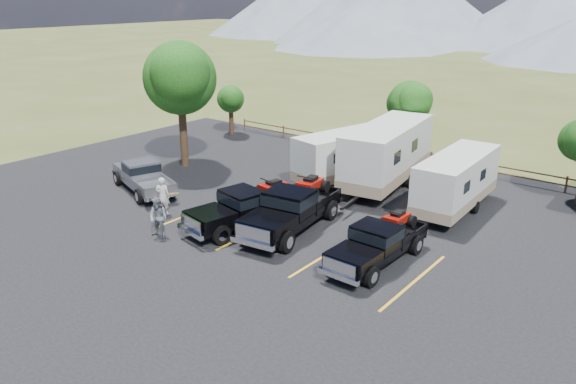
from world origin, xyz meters
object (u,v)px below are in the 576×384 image
Objects in this scene: tree_big_nw at (180,78)px; pickup_silver at (143,176)px; rig_right at (378,242)px; trailer_right at (456,182)px; rig_left at (247,206)px; person_b at (158,218)px; person_a at (163,196)px; trailer_left at (347,156)px; trailer_center at (387,154)px; rig_center at (292,208)px.

tree_big_nw is 7.01m from pickup_silver.
rig_right is (16.58, -4.45, -4.65)m from tree_big_nw.
rig_right is at bearing -93.34° from trailer_right.
person_b is (-2.29, -3.40, -0.06)m from rig_left.
trailer_right reaches higher than person_a.
trailer_left is at bearing 156.07° from pickup_silver.
trailer_center reaches higher than trailer_left.
rig_center is 6.11m from person_b.
trailer_center is 4.88m from trailer_right.
person_a is (-4.29, -1.46, -0.02)m from rig_left.
trailer_left is 11.66m from pickup_silver.
pickup_silver is at bearing -145.26° from trailer_center.
person_b is (2.00, -1.93, -0.04)m from person_a.
trailer_left is at bearing 20.71° from tree_big_nw.
person_b is (-4.23, -4.40, -0.14)m from rig_center.
trailer_left is (9.87, 3.73, -4.02)m from tree_big_nw.
trailer_center is at bearing 31.62° from trailer_left.
trailer_right is (6.87, -0.64, -0.02)m from trailer_left.
rig_right is 0.67× the size of trailer_left.
rig_center is 8.62m from trailer_right.
rig_right is 3.07× the size of person_b.
tree_big_nw is 1.23× the size of rig_left.
rig_right is (4.84, -0.53, -0.16)m from rig_center.
rig_left is 3.30× the size of person_a.
rig_center is at bearing -18.46° from tree_big_nw.
trailer_right is (16.73, 3.09, -4.04)m from tree_big_nw.
trailer_left is (-6.71, 8.18, 0.63)m from rig_right.
pickup_silver is at bearing -53.80° from person_a.
person_b is (-9.07, -3.87, 0.02)m from rig_right.
trailer_center reaches higher than person_b.
trailer_center reaches higher than pickup_silver.
rig_center is 9.80m from pickup_silver.
trailer_right is at bearing -169.87° from person_a.
trailer_left is at bearing 172.46° from trailer_right.
person_a is at bearing -166.33° from rig_center.
trailer_right is (4.99, 7.01, 0.45)m from rig_center.
rig_left is 7.81m from pickup_silver.
trailer_center is at bearing 56.59° from person_b.
person_a is 1.04× the size of person_b.
rig_center is at bearing 175.02° from rig_right.
person_a is (-11.22, -9.47, -0.55)m from trailer_right.
tree_big_nw is 0.93× the size of trailer_left.
rig_left is 10.61m from trailer_right.
trailer_right is at bearing -24.14° from trailer_center.
rig_left is 6.80m from rig_right.
rig_right is 9.87m from person_b.
person_a is (-4.35, -10.12, -0.57)m from trailer_left.
rig_right is at bearing -37.13° from trailer_left.
pickup_silver is at bearing -153.95° from trailer_right.
trailer_left is 6.90m from trailer_right.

